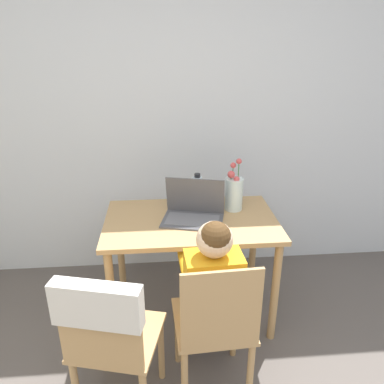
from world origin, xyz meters
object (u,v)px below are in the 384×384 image
Objects in this scene: chair_spare at (107,328)px; laptop at (194,210)px; flower_vase at (234,192)px; person_seated at (211,282)px; chair_occupied at (215,326)px; water_bottle at (197,192)px.

laptop is (0.47, 0.79, 0.20)m from chair_spare.
person_seated is at bearing -109.60° from flower_vase.
chair_occupied is 0.75m from laptop.
chair_occupied is 0.99× the size of chair_spare.
laptop reaches higher than water_bottle.
person_seated is (-0.01, 0.12, 0.19)m from chair_occupied.
laptop reaches higher than chair_occupied.
chair_spare is 0.94m from laptop.
person_seated is 2.40× the size of laptop.
flower_vase is at bearing -109.29° from chair_occupied.
chair_occupied is at bearing -89.08° from water_bottle.
water_bottle reaches higher than chair_spare.
flower_vase is at bearing -115.34° from chair_spare.
chair_spare is 1.09m from water_bottle.
water_bottle is (-0.01, 0.81, 0.40)m from chair_occupied.
person_seated reaches higher than water_bottle.
chair_occupied is at bearing -106.35° from flower_vase.
chair_spare is 2.08× the size of laptop.
person_seated reaches higher than chair_occupied.
laptop reaches higher than chair_spare.
person_seated is 4.09× the size of water_bottle.
laptop is 1.20× the size of flower_vase.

